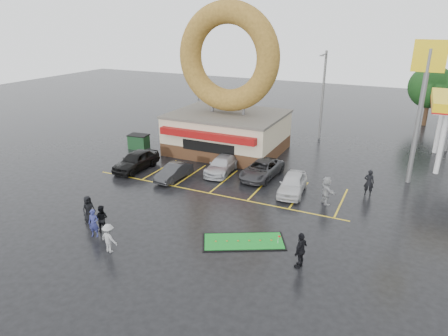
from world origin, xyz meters
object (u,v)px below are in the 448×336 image
at_px(person_cameraman, 301,250).
at_px(streetlight_mid, 323,93).
at_px(car_grey, 262,169).
at_px(dumpster, 139,142).
at_px(shell_sign, 424,87).
at_px(car_dgrey, 174,172).
at_px(car_white, 293,184).
at_px(streetlight_left, 198,85).
at_px(putting_green, 244,241).
at_px(person_blue, 94,223).
at_px(car_silver, 222,165).
at_px(car_black, 136,160).
at_px(donut_shop, 228,105).

bearing_deg(person_cameraman, streetlight_mid, -157.55).
distance_m(car_grey, dumpster, 13.65).
relative_size(shell_sign, dumpster, 5.89).
height_order(streetlight_mid, car_grey, streetlight_mid).
bearing_deg(car_grey, shell_sign, 25.66).
bearing_deg(shell_sign, car_dgrey, -156.26).
distance_m(streetlight_mid, car_white, 15.45).
relative_size(streetlight_left, person_cameraman, 4.60).
distance_m(streetlight_mid, putting_green, 23.20).
bearing_deg(car_grey, putting_green, -70.20).
bearing_deg(car_white, person_blue, -134.22).
distance_m(car_silver, car_grey, 3.35).
bearing_deg(car_dgrey, putting_green, -32.59).
relative_size(car_black, car_dgrey, 1.25).
bearing_deg(person_cameraman, car_black, -104.03).
distance_m(car_dgrey, car_silver, 4.06).
xyz_separation_m(car_black, car_dgrey, (4.02, -0.49, -0.18)).
bearing_deg(streetlight_left, car_black, -81.48).
distance_m(donut_shop, car_grey, 8.23).
distance_m(person_blue, dumpster, 16.87).
bearing_deg(car_white, shell_sign, 32.03).
xyz_separation_m(car_silver, putting_green, (5.90, -9.36, -0.62)).
xyz_separation_m(streetlight_left, car_grey, (12.35, -11.92, -4.11)).
xyz_separation_m(donut_shop, streetlight_mid, (7.00, 7.95, 0.32)).
bearing_deg(putting_green, car_black, 151.53).
bearing_deg(car_grey, dumpster, 176.80).
relative_size(shell_sign, streetlight_left, 1.18).
height_order(shell_sign, person_blue, shell_sign).
xyz_separation_m(shell_sign, car_dgrey, (-16.77, -7.37, -6.77)).
distance_m(car_black, car_grey, 10.53).
relative_size(streetlight_mid, dumpster, 5.00).
distance_m(person_cameraman, dumpster, 23.36).
xyz_separation_m(shell_sign, streetlight_left, (-23.00, 7.92, -2.60)).
bearing_deg(donut_shop, putting_green, -61.76).
xyz_separation_m(donut_shop, car_black, (-4.78, -7.85, -3.67)).
relative_size(car_white, dumpster, 2.37).
bearing_deg(streetlight_mid, car_black, -126.71).
relative_size(car_grey, person_blue, 2.85).
xyz_separation_m(car_white, person_cameraman, (3.00, -8.82, 0.25)).
relative_size(streetlight_left, car_white, 2.11).
distance_m(car_grey, person_cameraman, 12.35).
relative_size(shell_sign, car_grey, 2.18).
height_order(donut_shop, car_white, donut_shop).
height_order(donut_shop, dumpster, donut_shop).
height_order(streetlight_left, car_dgrey, streetlight_left).
bearing_deg(streetlight_mid, streetlight_left, -175.91).
relative_size(streetlight_left, car_black, 1.93).
relative_size(person_cameraman, putting_green, 0.39).
xyz_separation_m(car_silver, dumpster, (-10.17, 2.38, -0.00)).
xyz_separation_m(donut_shop, dumpster, (-8.15, -3.01, -3.81)).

